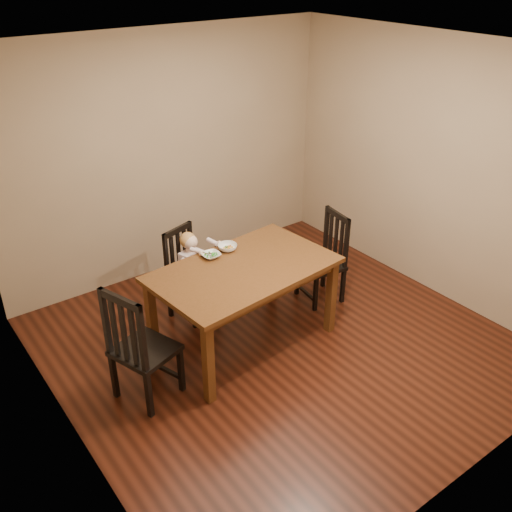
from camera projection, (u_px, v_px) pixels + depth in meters
room at (283, 218)px, 4.86m from camera, size 4.01×4.01×2.71m
dining_table at (244, 277)px, 5.20m from camera, size 1.75×1.15×0.83m
chair_child at (189, 275)px, 5.78m from camera, size 0.51×0.49×0.95m
chair_left at (140, 348)px, 4.63m from camera, size 0.57×0.59×1.09m
chair_right at (325, 259)px, 6.04m from camera, size 0.46×0.48×0.98m
toddler at (192, 266)px, 5.70m from camera, size 0.37×0.42×0.48m
bowl_peas at (211, 255)px, 5.31m from camera, size 0.18×0.18×0.04m
bowl_veg at (227, 247)px, 5.43m from camera, size 0.23×0.23×0.06m
fork at (209, 255)px, 5.26m from camera, size 0.08×0.10×0.05m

